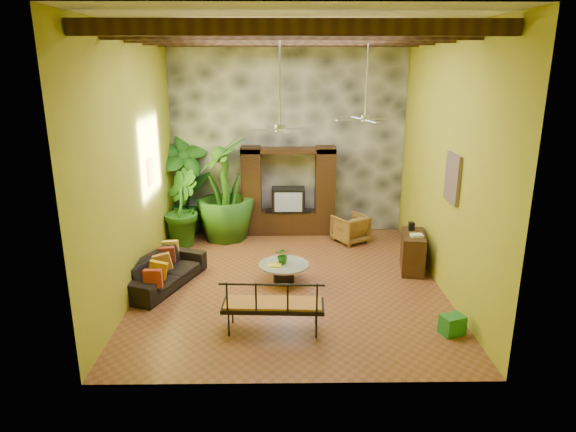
{
  "coord_description": "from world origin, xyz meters",
  "views": [
    {
      "loc": [
        -0.19,
        -9.74,
        4.34
      ],
      "look_at": [
        -0.05,
        0.2,
        1.35
      ],
      "focal_mm": 32.0,
      "sensor_mm": 36.0,
      "label": 1
    }
  ],
  "objects_px": {
    "wicker_armchair": "(351,228)",
    "side_console": "(413,252)",
    "ceiling_fan_back": "(366,109)",
    "sofa": "(163,271)",
    "tall_plant_c": "(225,190)",
    "ceiling_fan_front": "(280,117)",
    "tall_plant_b": "(180,208)",
    "green_bin": "(452,325)",
    "iron_bench": "(273,304)",
    "coffee_table": "(284,270)",
    "tall_plant_a": "(185,184)",
    "entertainment_center": "(288,198)"
  },
  "relations": [
    {
      "from": "coffee_table",
      "to": "entertainment_center",
      "type": "bearing_deg",
      "value": 87.56
    },
    {
      "from": "green_bin",
      "to": "wicker_armchair",
      "type": "bearing_deg",
      "value": 103.44
    },
    {
      "from": "tall_plant_c",
      "to": "coffee_table",
      "type": "xyz_separation_m",
      "value": [
        1.46,
        -2.73,
        -1.03
      ]
    },
    {
      "from": "wicker_armchair",
      "to": "side_console",
      "type": "xyz_separation_m",
      "value": [
        1.1,
        -1.85,
        0.07
      ]
    },
    {
      "from": "ceiling_fan_back",
      "to": "sofa",
      "type": "relative_size",
      "value": 0.88
    },
    {
      "from": "entertainment_center",
      "to": "tall_plant_b",
      "type": "relative_size",
      "value": 1.3
    },
    {
      "from": "iron_bench",
      "to": "tall_plant_b",
      "type": "bearing_deg",
      "value": 120.73
    },
    {
      "from": "ceiling_fan_back",
      "to": "wicker_armchair",
      "type": "bearing_deg",
      "value": 92.21
    },
    {
      "from": "ceiling_fan_front",
      "to": "tall_plant_b",
      "type": "distance_m",
      "value": 4.42
    },
    {
      "from": "tall_plant_a",
      "to": "side_console",
      "type": "distance_m",
      "value": 5.96
    },
    {
      "from": "tall_plant_a",
      "to": "tall_plant_b",
      "type": "bearing_deg",
      "value": -90.0
    },
    {
      "from": "iron_bench",
      "to": "side_console",
      "type": "xyz_separation_m",
      "value": [
        2.97,
        2.66,
        -0.11
      ]
    },
    {
      "from": "tall_plant_c",
      "to": "side_console",
      "type": "height_order",
      "value": "tall_plant_c"
    },
    {
      "from": "green_bin",
      "to": "sofa",
      "type": "bearing_deg",
      "value": 158.99
    },
    {
      "from": "tall_plant_a",
      "to": "ceiling_fan_back",
      "type": "bearing_deg",
      "value": -24.65
    },
    {
      "from": "ceiling_fan_front",
      "to": "side_console",
      "type": "relative_size",
      "value": 1.8
    },
    {
      "from": "sofa",
      "to": "iron_bench",
      "type": "distance_m",
      "value": 2.96
    },
    {
      "from": "tall_plant_b",
      "to": "side_console",
      "type": "xyz_separation_m",
      "value": [
        5.3,
        -1.73,
        -0.51
      ]
    },
    {
      "from": "sofa",
      "to": "tall_plant_c",
      "type": "relative_size",
      "value": 0.82
    },
    {
      "from": "green_bin",
      "to": "iron_bench",
      "type": "bearing_deg",
      "value": 178.39
    },
    {
      "from": "iron_bench",
      "to": "ceiling_fan_back",
      "type": "bearing_deg",
      "value": 62.37
    },
    {
      "from": "ceiling_fan_back",
      "to": "wicker_armchair",
      "type": "relative_size",
      "value": 2.46
    },
    {
      "from": "wicker_armchair",
      "to": "tall_plant_a",
      "type": "distance_m",
      "value": 4.38
    },
    {
      "from": "green_bin",
      "to": "ceiling_fan_front",
      "type": "bearing_deg",
      "value": 148.33
    },
    {
      "from": "coffee_table",
      "to": "wicker_armchair",
      "type": "bearing_deg",
      "value": 55.5
    },
    {
      "from": "ceiling_fan_front",
      "to": "side_console",
      "type": "xyz_separation_m",
      "value": [
        2.85,
        0.98,
        -2.99
      ]
    },
    {
      "from": "entertainment_center",
      "to": "tall_plant_a",
      "type": "bearing_deg",
      "value": 179.71
    },
    {
      "from": "tall_plant_b",
      "to": "green_bin",
      "type": "xyz_separation_m",
      "value": [
        5.3,
        -4.47,
        -0.76
      ]
    },
    {
      "from": "ceiling_fan_back",
      "to": "wicker_armchair",
      "type": "xyz_separation_m",
      "value": [
        -0.05,
        1.23,
        -3.06
      ]
    },
    {
      "from": "ceiling_fan_front",
      "to": "side_console",
      "type": "height_order",
      "value": "ceiling_fan_front"
    },
    {
      "from": "tall_plant_b",
      "to": "wicker_armchair",
      "type": "bearing_deg",
      "value": 1.63
    },
    {
      "from": "tall_plant_a",
      "to": "side_console",
      "type": "xyz_separation_m",
      "value": [
        5.3,
        -2.57,
        -0.92
      ]
    },
    {
      "from": "ceiling_fan_front",
      "to": "sofa",
      "type": "xyz_separation_m",
      "value": [
        -2.37,
        0.25,
        -3.09
      ]
    },
    {
      "from": "tall_plant_c",
      "to": "entertainment_center",
      "type": "bearing_deg",
      "value": 15.05
    },
    {
      "from": "tall_plant_c",
      "to": "tall_plant_b",
      "type": "bearing_deg",
      "value": -159.6
    },
    {
      "from": "wicker_armchair",
      "to": "coffee_table",
      "type": "distance_m",
      "value": 2.98
    },
    {
      "from": "tall_plant_a",
      "to": "iron_bench",
      "type": "height_order",
      "value": "tall_plant_a"
    },
    {
      "from": "ceiling_fan_front",
      "to": "ceiling_fan_back",
      "type": "height_order",
      "value": "same"
    },
    {
      "from": "tall_plant_c",
      "to": "coffee_table",
      "type": "relative_size",
      "value": 2.52
    },
    {
      "from": "wicker_armchair",
      "to": "ceiling_fan_front",
      "type": "bearing_deg",
      "value": 25.95
    },
    {
      "from": "coffee_table",
      "to": "iron_bench",
      "type": "height_order",
      "value": "iron_bench"
    },
    {
      "from": "tall_plant_c",
      "to": "iron_bench",
      "type": "bearing_deg",
      "value": -75.15
    },
    {
      "from": "tall_plant_c",
      "to": "iron_bench",
      "type": "xyz_separation_m",
      "value": [
        1.27,
        -4.78,
        -0.76
      ]
    },
    {
      "from": "sofa",
      "to": "tall_plant_c",
      "type": "height_order",
      "value": "tall_plant_c"
    },
    {
      "from": "entertainment_center",
      "to": "side_console",
      "type": "xyz_separation_m",
      "value": [
        2.65,
        -2.55,
        -0.55
      ]
    },
    {
      "from": "ceiling_fan_front",
      "to": "ceiling_fan_back",
      "type": "bearing_deg",
      "value": 41.63
    },
    {
      "from": "ceiling_fan_front",
      "to": "tall_plant_b",
      "type": "height_order",
      "value": "ceiling_fan_front"
    },
    {
      "from": "sofa",
      "to": "tall_plant_a",
      "type": "xyz_separation_m",
      "value": [
        -0.08,
        3.3,
        1.03
      ]
    },
    {
      "from": "tall_plant_a",
      "to": "side_console",
      "type": "height_order",
      "value": "tall_plant_a"
    },
    {
      "from": "wicker_armchair",
      "to": "tall_plant_b",
      "type": "bearing_deg",
      "value": -30.69
    }
  ]
}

